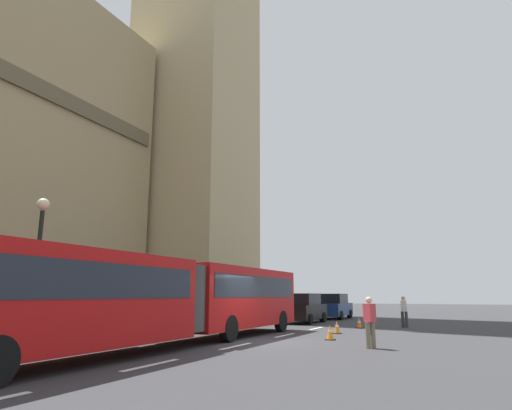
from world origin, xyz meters
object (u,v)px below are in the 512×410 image
(sedan_lead, at_px, (304,308))
(traffic_cone_middle, at_px, (337,327))
(traffic_cone_east, at_px, (359,323))
(street_lamp, at_px, (38,258))
(sedan_trailing, at_px, (334,306))
(traffic_cone_west, at_px, (330,333))
(articulated_bus, at_px, (172,295))
(pedestrian_by_kerb, at_px, (404,310))
(pedestrian_near_cones, at_px, (370,320))

(sedan_lead, distance_m, traffic_cone_middle, 7.81)
(traffic_cone_east, height_order, street_lamp, street_lamp)
(sedan_lead, xyz_separation_m, sedan_trailing, (5.86, -0.38, 0.00))
(traffic_cone_west, relative_size, traffic_cone_east, 1.00)
(sedan_trailing, distance_m, street_lamp, 22.76)
(articulated_bus, relative_size, traffic_cone_middle, 30.76)
(sedan_lead, bearing_deg, traffic_cone_west, -155.40)
(traffic_cone_west, height_order, street_lamp, street_lamp)
(sedan_trailing, xyz_separation_m, street_lamp, (-22.14, 4.82, 2.14))
(traffic_cone_east, bearing_deg, street_lamp, 147.69)
(pedestrian_by_kerb, bearing_deg, traffic_cone_middle, 156.52)
(sedan_lead, distance_m, traffic_cone_east, 4.99)
(articulated_bus, bearing_deg, traffic_cone_west, -43.51)
(street_lamp, bearing_deg, pedestrian_by_kerb, -35.57)
(articulated_bus, distance_m, sedan_lead, 14.28)
(sedan_trailing, bearing_deg, sedan_lead, 176.31)
(sedan_trailing, relative_size, pedestrian_near_cones, 2.60)
(traffic_cone_east, relative_size, pedestrian_by_kerb, 0.34)
(traffic_cone_east, bearing_deg, pedestrian_near_cones, -165.48)
(sedan_lead, bearing_deg, street_lamp, 164.75)
(traffic_cone_middle, distance_m, traffic_cone_east, 3.94)
(sedan_lead, xyz_separation_m, pedestrian_near_cones, (-11.83, -6.44, -0.00))
(traffic_cone_east, distance_m, pedestrian_near_cones, 9.37)
(sedan_trailing, relative_size, pedestrian_by_kerb, 2.60)
(sedan_trailing, xyz_separation_m, pedestrian_near_cones, (-17.69, -6.06, -0.00))
(street_lamp, distance_m, pedestrian_near_cones, 11.94)
(pedestrian_near_cones, bearing_deg, sedan_lead, 28.56)
(sedan_lead, xyz_separation_m, pedestrian_by_kerb, (-1.30, -6.28, -0.00))
(traffic_cone_middle, distance_m, pedestrian_by_kerb, 5.95)
(sedan_lead, relative_size, sedan_trailing, 1.00)
(articulated_bus, relative_size, pedestrian_by_kerb, 10.56)
(traffic_cone_west, xyz_separation_m, street_lamp, (-6.61, 8.86, 2.77))
(sedan_trailing, bearing_deg, pedestrian_near_cones, -161.09)
(traffic_cone_middle, bearing_deg, sedan_lead, 30.24)
(articulated_bus, xyz_separation_m, street_lamp, (-2.02, 4.51, 1.31))
(sedan_lead, bearing_deg, articulated_bus, -179.72)
(sedan_trailing, height_order, traffic_cone_east, sedan_trailing)
(sedan_trailing, xyz_separation_m, traffic_cone_west, (-15.53, -4.05, -0.63))
(sedan_lead, bearing_deg, traffic_cone_east, -124.23)
(sedan_trailing, relative_size, traffic_cone_middle, 7.59)
(articulated_bus, distance_m, traffic_cone_middle, 8.59)
(traffic_cone_middle, bearing_deg, articulated_bus, 152.93)
(articulated_bus, height_order, traffic_cone_east, articulated_bus)
(pedestrian_near_cones, distance_m, pedestrian_by_kerb, 10.54)
(traffic_cone_west, relative_size, pedestrian_near_cones, 0.34)
(sedan_lead, height_order, traffic_cone_west, sedan_lead)
(traffic_cone_middle, distance_m, pedestrian_near_cones, 5.73)
(pedestrian_near_cones, bearing_deg, articulated_bus, 110.84)
(traffic_cone_west, xyz_separation_m, traffic_cone_middle, (2.94, 0.51, 0.00))
(traffic_cone_west, distance_m, pedestrian_near_cones, 3.02)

